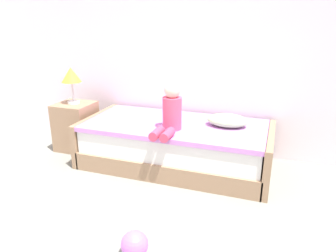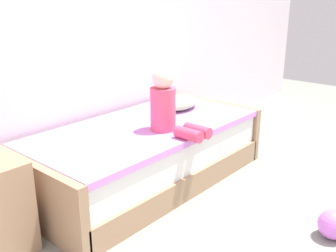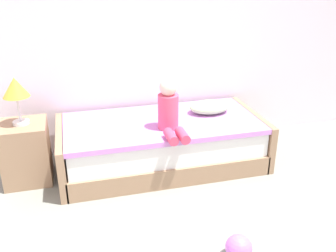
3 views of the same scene
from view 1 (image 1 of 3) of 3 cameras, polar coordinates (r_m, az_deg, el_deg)
wall_rear at (r=3.85m, az=7.27°, el=16.46°), size 7.20×0.10×2.90m
bed at (r=3.58m, az=1.33°, el=-3.38°), size 2.11×1.00×0.50m
nightstand at (r=4.19m, az=-16.31°, el=-0.02°), size 0.44×0.44×0.60m
table_lamp at (r=4.04m, az=-17.14°, el=8.56°), size 0.24×0.24×0.45m
child_figure at (r=3.22m, az=0.47°, el=2.68°), size 0.20×0.51×0.50m
pillow at (r=3.45m, az=10.71°, el=1.02°), size 0.44×0.30×0.13m
toy_ball at (r=2.38m, az=-6.02°, el=-20.57°), size 0.20×0.20×0.20m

